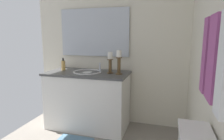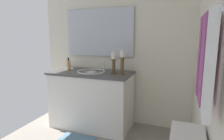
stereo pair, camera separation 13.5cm
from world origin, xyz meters
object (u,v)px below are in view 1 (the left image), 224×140
candle_holder_short (110,62)px  towel_center (213,59)px  candle_holder_tall (119,62)px  soap_bottle (63,65)px  towel_near_corner (224,65)px  towel_bar (221,17)px  mirror (94,33)px  vanity_cabinet (88,100)px  towel_near_vanity (206,56)px  sink_basin (87,75)px

candle_holder_short → towel_center: 1.64m
candle_holder_tall → soap_bottle: candle_holder_tall is taller
towel_near_corner → towel_bar: bearing=175.1°
candle_holder_tall → mirror: bearing=-122.9°
soap_bottle → towel_bar: bearing=52.1°
vanity_cabinet → soap_bottle: soap_bottle is taller
towel_near_vanity → towel_near_corner: size_ratio=1.01×
towel_near_corner → soap_bottle: bearing=-132.3°
sink_basin → candle_holder_tall: bearing=87.9°
sink_basin → towel_bar: 1.94m
mirror → towel_bar: (1.57, 1.31, 0.04)m
towel_near_corner → vanity_cabinet: bearing=-139.1°
sink_basin → towel_center: bearing=45.2°
vanity_cabinet → towel_near_corner: (1.50, 1.30, 0.77)m
vanity_cabinet → towel_near_corner: size_ratio=2.44×
candle_holder_short → towel_near_vanity: towel_near_vanity is taller
sink_basin → candle_holder_short: bearing=93.2°
towel_bar → towel_near_corner: bearing=-4.9°
mirror → candle_holder_short: (0.26, 0.33, -0.40)m
vanity_cabinet → towel_near_corner: bearing=40.9°
candle_holder_tall → towel_near_vanity: towel_near_vanity is taller
soap_bottle → towel_near_vanity: 2.06m
soap_bottle → towel_center: (1.34, 1.70, 0.30)m
candle_holder_short → towel_bar: (1.31, 0.99, 0.44)m
mirror → candle_holder_tall: bearing=57.1°
sink_basin → towel_center: (1.29, 1.30, 0.41)m
vanity_cabinet → towel_bar: (1.29, 1.31, 0.99)m
vanity_cabinet → towel_near_vanity: towel_near_vanity is taller
candle_holder_short → towel_bar: size_ratio=0.46×
candle_holder_tall → towel_bar: towel_bar is taller
mirror → towel_near_corner: bearing=36.1°
vanity_cabinet → candle_holder_short: candle_holder_short is taller
candle_holder_tall → towel_near_vanity: bearing=38.3°
vanity_cabinet → towel_near_corner: 2.13m
sink_basin → towel_bar: size_ratio=0.64×
candle_holder_short → vanity_cabinet: bearing=-86.8°
candle_holder_short → towel_near_vanity: 1.48m
towel_bar → soap_bottle: bearing=-127.9°
soap_bottle → towel_near_corner: size_ratio=0.38×
towel_bar → vanity_cabinet: bearing=-134.4°
candle_holder_tall → towel_near_vanity: size_ratio=0.66×
sink_basin → towel_near_corner: towel_near_corner is taller
sink_basin → towel_near_vanity: bearing=50.2°
mirror → towel_near_vanity: 1.89m
towel_bar → towel_near_vanity: bearing=-175.1°
candle_holder_short → towel_bar: bearing=37.1°
vanity_cabinet → mirror: (-0.28, 0.00, 0.95)m
towel_center → towel_near_corner: bearing=0.0°
mirror → towel_center: bearing=39.6°
soap_bottle → towel_bar: (1.34, 1.72, 0.51)m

